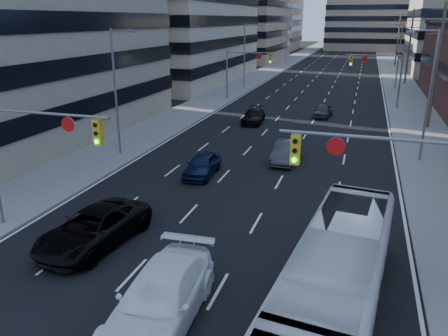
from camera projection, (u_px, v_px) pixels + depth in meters
road_surface at (345, 53)px, 128.55m from camera, size 18.00×300.00×0.02m
sidewalk_left at (306, 52)px, 131.83m from camera, size 5.00×300.00×0.15m
sidewalk_right at (386, 54)px, 125.23m from camera, size 5.00×300.00×0.15m
office_left_far at (239, 26)px, 105.80m from camera, size 20.00×30.00×16.00m
bg_block_left at (261, 17)px, 142.36m from camera, size 24.00×24.00×20.00m
signal_near_left at (34, 145)px, 19.31m from camera, size 6.59×0.33×6.00m
signal_near_right at (391, 181)px, 15.03m from camera, size 6.59×0.33×6.00m
signal_far_left at (245, 65)px, 52.74m from camera, size 6.09×0.33×6.00m
signal_far_right at (379, 69)px, 48.33m from camera, size 6.09×0.33×6.00m
utility_pole_block at (437, 65)px, 38.45m from camera, size 2.20×0.28×11.00m
utility_pole_midblock at (409, 46)px, 65.49m from camera, size 2.20×0.28×11.00m
utility_pole_distant at (398, 38)px, 92.53m from camera, size 2.20×0.28×11.00m
streetlight_left_near at (117, 87)px, 30.72m from camera, size 2.03×0.22×9.00m
streetlight_left_mid at (245, 52)px, 62.27m from camera, size 2.03×0.22×9.00m
streetlight_left_far at (288, 41)px, 93.82m from camera, size 2.03×0.22×9.00m
streetlight_right_near at (427, 90)px, 29.30m from camera, size 2.03×0.22×9.00m
streetlight_right_far at (398, 53)px, 60.85m from camera, size 2.03×0.22×9.00m
black_pickup at (94, 228)px, 19.36m from camera, size 3.40×6.13×1.62m
white_van at (160, 299)px, 14.37m from camera, size 2.80×6.23×1.77m
silver_suv at (307, 312)px, 13.85m from camera, size 3.09×5.88×1.58m
transit_bus at (337, 280)px, 14.20m from camera, size 3.85×11.49×3.14m
sedan_blue at (202, 165)px, 28.10m from camera, size 1.83×4.22×1.42m
sedan_grey_center at (286, 152)px, 30.79m from camera, size 1.61×4.41×1.45m
sedan_black_far at (254, 116)px, 42.32m from camera, size 2.17×4.69×1.33m
sedan_grey_right at (323, 111)px, 44.86m from camera, size 1.92×3.92×1.29m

